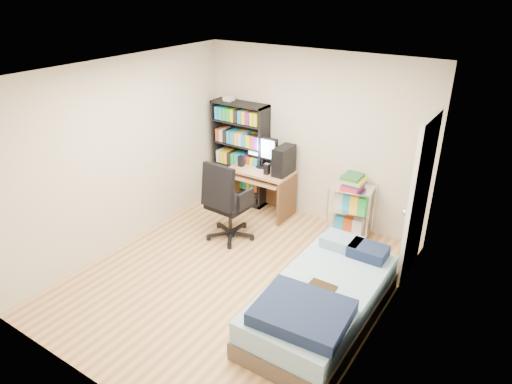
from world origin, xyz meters
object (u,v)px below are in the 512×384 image
Objects in this scene: computer_desk at (268,174)px; office_chair at (228,215)px; media_shelf at (240,152)px; bed at (322,302)px.

computer_desk is 1.01m from office_chair.
computer_desk is at bearing 89.79° from office_chair.
media_shelf is 1.47× the size of office_chair.
office_chair reaches higher than bed.
computer_desk is (0.61, -0.14, -0.19)m from media_shelf.
computer_desk reaches higher than bed.
computer_desk is at bearing -12.60° from media_shelf.
media_shelf is 0.84× the size of bed.
computer_desk is 0.60× the size of bed.
bed is (2.42, -1.95, -0.59)m from media_shelf.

